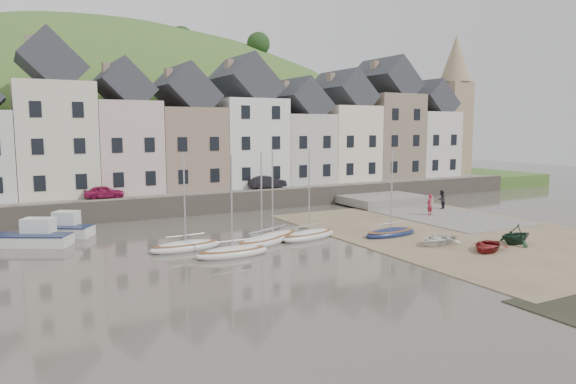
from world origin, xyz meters
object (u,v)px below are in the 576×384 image
person_red (429,205)px  car_left (104,192)px  sailboat_0 (186,246)px  rowboat_green (516,234)px  rowboat_red (487,246)px  car_right (267,182)px  rowboat_white (437,240)px  person_dark (441,199)px

person_red → car_left: bearing=-49.6°
sailboat_0 → person_red: (22.37, 2.23, 0.77)m
rowboat_green → person_red: size_ratio=1.38×
rowboat_green → car_left: (-21.71, 24.18, 1.44)m
rowboat_red → car_right: car_right is taller
sailboat_0 → rowboat_white: sailboat_0 is taller
sailboat_0 → rowboat_green: bearing=-24.6°
rowboat_green → car_right: car_right is taller
rowboat_white → person_dark: 15.45m
sailboat_0 → car_right: sailboat_0 is taller
person_dark → person_red: bearing=7.0°
rowboat_white → person_dark: bearing=122.6°
person_dark → car_right: bearing=-65.4°
rowboat_red → car_right: bearing=157.3°
person_red → car_right: car_right is taller
person_dark → car_left: car_left is taller
sailboat_0 → rowboat_red: size_ratio=2.12×
car_right → sailboat_0: bearing=136.7°
sailboat_0 → person_red: size_ratio=3.48×
person_red → rowboat_green: bearing=53.3°
rowboat_green → person_red: bearing=167.6°
person_dark → car_right: (-12.63, 10.93, 1.25)m
rowboat_white → person_red: person_red is taller
rowboat_green → person_dark: 14.74m
rowboat_green → person_dark: person_dark is taller
person_dark → car_left: 30.23m
sailboat_0 → rowboat_green: sailboat_0 is taller
rowboat_red → car_left: 30.88m
rowboat_white → rowboat_green: bearing=50.0°
rowboat_red → person_dark: bearing=115.2°
rowboat_white → car_right: size_ratio=0.82×
car_left → car_right: car_right is taller
sailboat_0 → car_right: bearing=49.1°
sailboat_0 → car_left: 15.58m
sailboat_0 → person_dark: size_ratio=3.66×
person_red → person_dark: person_red is taller
rowboat_white → person_dark: (11.00, 10.84, 0.60)m
car_right → rowboat_white: bearing=-178.1°
rowboat_white → person_red: size_ratio=1.74×
rowboat_white → rowboat_green: size_ratio=1.26×
car_left → rowboat_white: bearing=-135.7°
sailboat_0 → person_red: sailboat_0 is taller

